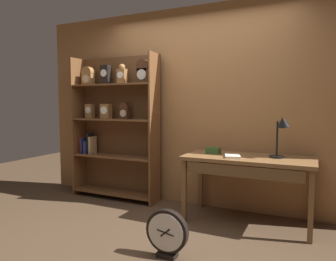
{
  "coord_description": "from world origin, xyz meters",
  "views": [
    {
      "loc": [
        1.39,
        -2.5,
        1.34
      ],
      "look_at": [
        -0.12,
        0.72,
        1.04
      ],
      "focal_mm": 33.38,
      "sensor_mm": 36.0,
      "label": 1
    }
  ],
  "objects_px": {
    "open_repair_manual": "(233,156)",
    "toolbox_small": "(213,150)",
    "round_clock_large": "(167,233)",
    "workbench": "(248,164)",
    "desk_lamp": "(281,131)",
    "bookshelf": "(114,123)"
  },
  "relations": [
    {
      "from": "bookshelf",
      "to": "desk_lamp",
      "type": "relative_size",
      "value": 4.29
    },
    {
      "from": "bookshelf",
      "to": "toolbox_small",
      "type": "height_order",
      "value": "bookshelf"
    },
    {
      "from": "bookshelf",
      "to": "toolbox_small",
      "type": "bearing_deg",
      "value": -4.85
    },
    {
      "from": "round_clock_large",
      "to": "desk_lamp",
      "type": "bearing_deg",
      "value": 54.63
    },
    {
      "from": "workbench",
      "to": "toolbox_small",
      "type": "distance_m",
      "value": 0.44
    },
    {
      "from": "workbench",
      "to": "open_repair_manual",
      "type": "distance_m",
      "value": 0.2
    },
    {
      "from": "bookshelf",
      "to": "workbench",
      "type": "height_order",
      "value": "bookshelf"
    },
    {
      "from": "open_repair_manual",
      "to": "toolbox_small",
      "type": "bearing_deg",
      "value": 131.86
    },
    {
      "from": "workbench",
      "to": "open_repair_manual",
      "type": "height_order",
      "value": "open_repair_manual"
    },
    {
      "from": "desk_lamp",
      "to": "open_repair_manual",
      "type": "xyz_separation_m",
      "value": [
        -0.48,
        -0.14,
        -0.29
      ]
    },
    {
      "from": "desk_lamp",
      "to": "toolbox_small",
      "type": "bearing_deg",
      "value": 178.39
    },
    {
      "from": "toolbox_small",
      "to": "round_clock_large",
      "type": "xyz_separation_m",
      "value": [
        -0.06,
        -1.16,
        -0.57
      ]
    },
    {
      "from": "bookshelf",
      "to": "open_repair_manual",
      "type": "height_order",
      "value": "bookshelf"
    },
    {
      "from": "toolbox_small",
      "to": "round_clock_large",
      "type": "height_order",
      "value": "toolbox_small"
    },
    {
      "from": "round_clock_large",
      "to": "bookshelf",
      "type": "bearing_deg",
      "value": 138.11
    },
    {
      "from": "open_repair_manual",
      "to": "round_clock_large",
      "type": "bearing_deg",
      "value": -124.93
    },
    {
      "from": "workbench",
      "to": "bookshelf",
      "type": "bearing_deg",
      "value": 174.03
    },
    {
      "from": "workbench",
      "to": "desk_lamp",
      "type": "bearing_deg",
      "value": 8.78
    },
    {
      "from": "desk_lamp",
      "to": "toolbox_small",
      "type": "distance_m",
      "value": 0.8
    },
    {
      "from": "workbench",
      "to": "toolbox_small",
      "type": "height_order",
      "value": "toolbox_small"
    },
    {
      "from": "desk_lamp",
      "to": "open_repair_manual",
      "type": "bearing_deg",
      "value": -163.59
    },
    {
      "from": "workbench",
      "to": "round_clock_large",
      "type": "distance_m",
      "value": 1.27
    }
  ]
}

